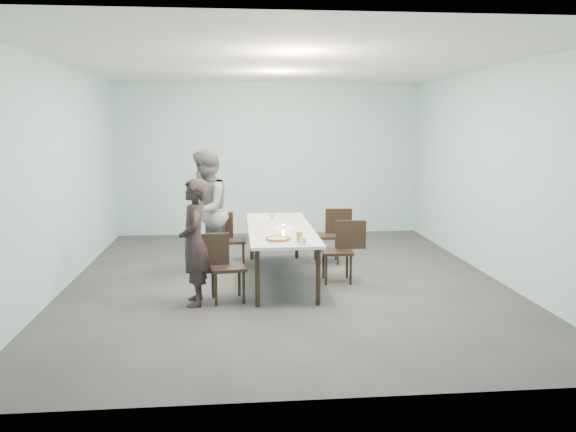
{
  "coord_description": "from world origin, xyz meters",
  "views": [
    {
      "loc": [
        -0.68,
        -7.68,
        2.2
      ],
      "look_at": [
        0.0,
        -0.45,
        1.0
      ],
      "focal_mm": 35.0,
      "sensor_mm": 36.0,
      "label": 1
    }
  ],
  "objects": [
    {
      "name": "amber_tumbler",
      "position": [
        -0.13,
        0.8,
        0.79
      ],
      "size": [
        0.07,
        0.07,
        0.08
      ],
      "primitive_type": "cylinder",
      "color": "gold",
      "rests_on": "table"
    },
    {
      "name": "diner_far",
      "position": [
        -1.13,
        0.67,
        0.91
      ],
      "size": [
        0.9,
        1.04,
        1.83
      ],
      "primitive_type": "imported",
      "rotation": [
        0.0,
        0.0,
        -1.84
      ],
      "color": "slate",
      "rests_on": "ground"
    },
    {
      "name": "side_plate",
      "position": [
        0.09,
        -0.54,
        0.76
      ],
      "size": [
        0.18,
        0.18,
        0.01
      ],
      "primitive_type": "cylinder",
      "color": "white",
      "rests_on": "table"
    },
    {
      "name": "chair_near_right",
      "position": [
        0.8,
        -0.13,
        0.5
      ],
      "size": [
        0.62,
        0.44,
        0.87
      ],
      "rotation": [
        0.0,
        0.0,
        3.1
      ],
      "color": "black",
      "rests_on": "ground"
    },
    {
      "name": "menu",
      "position": [
        -0.22,
        0.91,
        0.75
      ],
      "size": [
        0.3,
        0.22,
        0.01
      ],
      "primitive_type": "cube",
      "rotation": [
        0.0,
        0.0,
        -0.0
      ],
      "color": "silver",
      "rests_on": "table"
    },
    {
      "name": "diner_near",
      "position": [
        -1.19,
        -0.94,
        0.77
      ],
      "size": [
        0.41,
        0.59,
        1.55
      ],
      "primitive_type": "imported",
      "rotation": [
        0.0,
        0.0,
        -1.5
      ],
      "color": "black",
      "rests_on": "ground"
    },
    {
      "name": "chair_far_right",
      "position": [
        0.83,
        0.98,
        0.5
      ],
      "size": [
        0.63,
        0.45,
        0.87
      ],
      "rotation": [
        0.0,
        0.0,
        3.06
      ],
      "color": "black",
      "rests_on": "ground"
    },
    {
      "name": "tealight",
      "position": [
        -0.02,
        0.04,
        0.77
      ],
      "size": [
        0.06,
        0.06,
        0.05
      ],
      "color": "silver",
      "rests_on": "table"
    },
    {
      "name": "chair_near_left",
      "position": [
        -0.87,
        -0.88,
        0.5
      ],
      "size": [
        0.64,
        0.48,
        0.87
      ],
      "rotation": [
        0.0,
        0.0,
        0.15
      ],
      "color": "black",
      "rests_on": "ground"
    },
    {
      "name": "beer_glass",
      "position": [
        0.09,
        -1.02,
        0.82
      ],
      "size": [
        0.08,
        0.08,
        0.15
      ],
      "primitive_type": "cylinder",
      "color": "gold",
      "rests_on": "table"
    },
    {
      "name": "water_tumbler",
      "position": [
        0.12,
        -1.09,
        0.8
      ],
      "size": [
        0.08,
        0.08,
        0.09
      ],
      "primitive_type": "cylinder",
      "color": "silver",
      "rests_on": "table"
    },
    {
      "name": "room_shell",
      "position": [
        0.0,
        0.0,
        2.03
      ],
      "size": [
        6.02,
        7.02,
        3.01
      ],
      "color": "#AAD3D5",
      "rests_on": "ground"
    },
    {
      "name": "pizza",
      "position": [
        -0.16,
        -0.81,
        0.77
      ],
      "size": [
        0.34,
        0.34,
        0.04
      ],
      "color": "white",
      "rests_on": "table"
    },
    {
      "name": "table",
      "position": [
        -0.06,
        0.09,
        0.69
      ],
      "size": [
        0.91,
        2.6,
        0.75
      ],
      "rotation": [
        0.0,
        0.0,
        -0.0
      ],
      "color": "white",
      "rests_on": "ground"
    },
    {
      "name": "chair_far_left",
      "position": [
        -0.83,
        0.77,
        0.5
      ],
      "size": [
        0.61,
        0.43,
        0.87
      ],
      "rotation": [
        0.0,
        0.0,
        -0.01
      ],
      "color": "black",
      "rests_on": "ground"
    },
    {
      "name": "ground",
      "position": [
        0.0,
        0.0,
        0.0
      ],
      "size": [
        7.0,
        7.0,
        0.0
      ],
      "primitive_type": "plane",
      "color": "#333335",
      "rests_on": "ground"
    }
  ]
}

